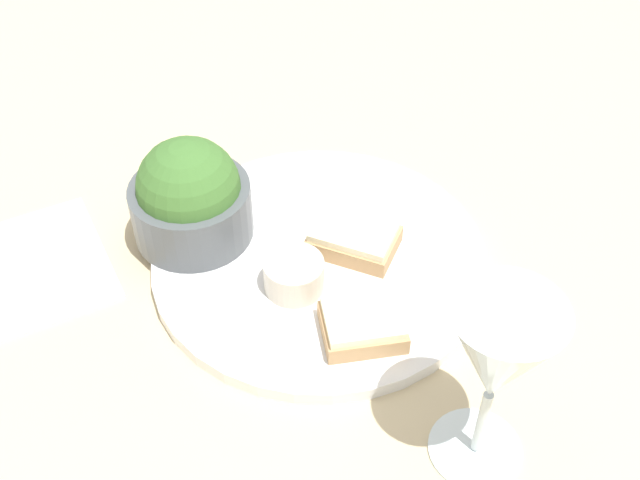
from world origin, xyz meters
TOP-DOWN VIEW (x-y plane):
  - ground_plane at (0.00, 0.00)m, footprint 4.00×4.00m
  - dinner_plate at (0.00, 0.00)m, footprint 0.32×0.32m
  - salad_bowl at (0.12, 0.03)m, footprint 0.12×0.12m
  - sauce_ramekin at (0.00, 0.05)m, footprint 0.06×0.06m
  - cheese_toast_near at (-0.02, -0.02)m, footprint 0.09×0.07m
  - cheese_toast_far at (-0.08, 0.07)m, footprint 0.09×0.09m
  - wine_glass at (-0.21, 0.11)m, footprint 0.08×0.08m
  - napkin at (0.24, 0.15)m, footprint 0.21×0.21m

SIDE VIEW (x-z plane):
  - ground_plane at x=0.00m, z-range 0.00..0.00m
  - napkin at x=0.24m, z-range 0.00..0.01m
  - dinner_plate at x=0.00m, z-range 0.00..0.01m
  - cheese_toast_near at x=-0.02m, z-range 0.01..0.04m
  - cheese_toast_far at x=-0.08m, z-range 0.01..0.04m
  - sauce_ramekin at x=0.00m, z-range 0.02..0.05m
  - salad_bowl at x=0.12m, z-range 0.01..0.11m
  - wine_glass at x=-0.21m, z-range 0.03..0.20m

